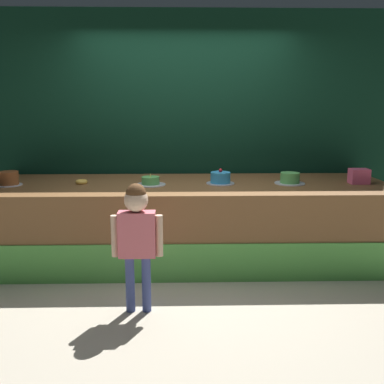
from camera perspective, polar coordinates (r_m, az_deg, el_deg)
name	(u,v)px	position (r m, az deg, el deg)	size (l,w,h in m)	color
ground_plane	(187,282)	(4.26, -0.69, -11.53)	(12.00, 12.00, 0.00)	#BCB29E
stage_platform	(186,222)	(4.74, -0.81, -3.85)	(4.29, 1.32, 0.83)	brown
curtain_backdrop	(185,129)	(5.33, -0.93, 8.21)	(4.97, 0.08, 2.72)	black
child_figure	(137,230)	(3.50, -7.15, -4.93)	(0.41, 0.19, 1.06)	#3F4C8C
pink_box	(359,176)	(4.95, 20.81, 1.92)	(0.19, 0.14, 0.16)	#EE5C88
donut	(82,182)	(4.76, -14.11, 1.28)	(0.12, 0.12, 0.04)	#F2BF4C
cake_far_left	(8,179)	(4.90, -22.67, 1.59)	(0.26, 0.26, 0.14)	silver
cake_center_left	(151,182)	(4.57, -5.39, 1.36)	(0.31, 0.31, 0.13)	silver
cake_center_right	(220,178)	(4.62, 3.71, 1.79)	(0.30, 0.30, 0.16)	silver
cake_far_right	(290,179)	(4.73, 12.56, 1.69)	(0.32, 0.32, 0.12)	silver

